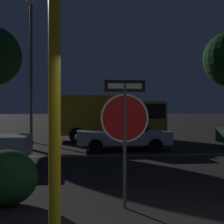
# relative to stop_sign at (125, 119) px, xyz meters

# --- Properties ---
(road_center_stripe) EXTENTS (32.20, 0.12, 0.01)m
(road_center_stripe) POSITION_rel_stop_sign_xyz_m (0.28, 6.59, -1.65)
(road_center_stripe) COLOR gold
(road_center_stripe) RESTS_ON ground_plane
(stop_sign) EXTENTS (0.90, 0.06, 2.38)m
(stop_sign) POSITION_rel_stop_sign_xyz_m (0.00, 0.00, 0.00)
(stop_sign) COLOR #4C4C51
(stop_sign) RESTS_ON ground_plane
(yellow_pole_left) EXTENTS (0.15, 0.15, 3.58)m
(yellow_pole_left) POSITION_rel_stop_sign_xyz_m (-1.10, -1.91, 0.13)
(yellow_pole_left) COLOR yellow
(yellow_pole_left) RESTS_ON ground_plane
(hedge_bush_1) EXTENTS (1.18, 1.04, 1.07)m
(hedge_bush_1) POSITION_rel_stop_sign_xyz_m (-2.23, 0.32, -1.12)
(hedge_bush_1) COLOR #1E4C23
(hedge_bush_1) RESTS_ON ground_plane
(passing_car_2) EXTENTS (4.29, 1.89, 1.41)m
(passing_car_2) POSITION_rel_stop_sign_xyz_m (0.94, 8.20, -0.96)
(passing_car_2) COLOR silver
(passing_car_2) RESTS_ON ground_plane
(delivery_truck) EXTENTS (6.59, 2.66, 2.63)m
(delivery_truck) POSITION_rel_stop_sign_xyz_m (0.70, 12.71, -0.19)
(delivery_truck) COLOR gold
(delivery_truck) RESTS_ON ground_plane
(street_lamp) EXTENTS (0.52, 0.52, 8.22)m
(street_lamp) POSITION_rel_stop_sign_xyz_m (-3.83, 12.06, 3.89)
(street_lamp) COLOR #4C4C51
(street_lamp) RESTS_ON ground_plane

